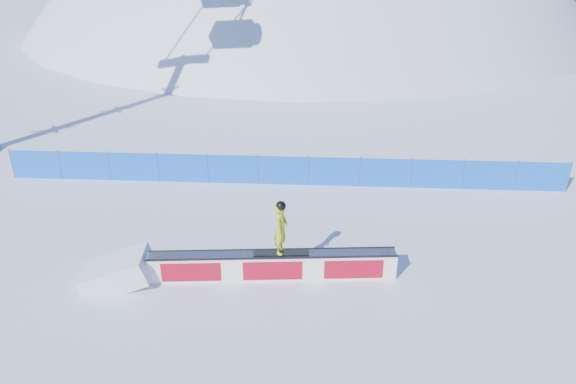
{
  "coord_description": "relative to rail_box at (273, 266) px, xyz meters",
  "views": [
    {
      "loc": [
        1.39,
        -15.69,
        9.53
      ],
      "look_at": [
        0.47,
        -0.14,
        1.93
      ],
      "focal_mm": 35.0,
      "sensor_mm": 36.0,
      "label": 1
    }
  ],
  "objects": [
    {
      "name": "rail_box",
      "position": [
        0.0,
        0.0,
        0.0
      ],
      "size": [
        7.23,
        1.15,
        0.87
      ],
      "rotation": [
        0.0,
        0.0,
        0.09
      ],
      "color": "white",
      "rests_on": "ground"
    },
    {
      "name": "snow_hill",
      "position": [
        -0.12,
        43.99,
        -18.43
      ],
      "size": [
        64.0,
        64.0,
        64.0
      ],
      "color": "white",
      "rests_on": "ground"
    },
    {
      "name": "safety_fence",
      "position": [
        -0.12,
        6.49,
        0.18
      ],
      "size": [
        22.05,
        0.05,
        1.3
      ],
      "color": "blue",
      "rests_on": "ground"
    },
    {
      "name": "snow_ramp",
      "position": [
        -4.49,
        -0.41,
        -0.43
      ],
      "size": [
        2.19,
        1.48,
        1.3
      ],
      "primitive_type": null,
      "rotation": [
        0.0,
        -0.31,
        0.09
      ],
      "color": "white",
      "rests_on": "ground"
    },
    {
      "name": "ground",
      "position": [
        -0.12,
        1.99,
        -0.43
      ],
      "size": [
        160.0,
        160.0,
        0.0
      ],
      "primitive_type": "plane",
      "color": "white",
      "rests_on": "ground"
    },
    {
      "name": "snowboarder",
      "position": [
        0.25,
        0.02,
        1.26
      ],
      "size": [
        1.61,
        0.63,
        1.67
      ],
      "rotation": [
        0.0,
        0.0,
        1.35
      ],
      "color": "black",
      "rests_on": "rail_box"
    }
  ]
}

